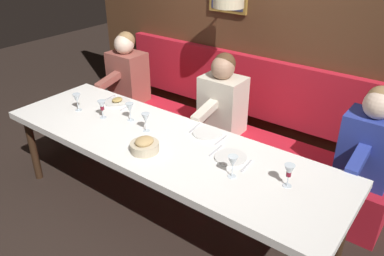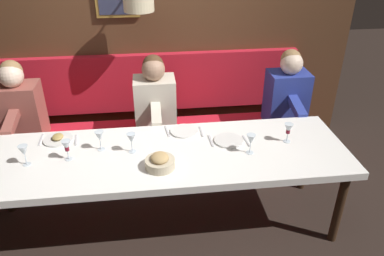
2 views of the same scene
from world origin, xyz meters
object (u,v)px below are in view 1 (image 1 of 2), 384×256
Objects in this scene: diner_middle at (127,70)px; wine_glass_1 at (102,106)px; dining_table at (163,148)px; diner_near at (222,97)px; wine_glass_2 at (233,162)px; wine_glass_0 at (289,171)px; wine_glass_4 at (146,119)px; diner_nearest at (370,139)px; bread_bowl at (145,146)px; wine_glass_5 at (77,99)px; wine_glass_3 at (130,108)px.

wine_glass_1 is (-0.88, -0.59, 0.04)m from diner_middle.
dining_table is at bearing -124.31° from diner_middle.
diner_near is 4.82× the size of wine_glass_2.
wine_glass_4 is at bearing 90.09° from wine_glass_0.
wine_glass_0 and wine_glass_1 have the same top height.
diner_middle is (0.00, 2.62, 0.00)m from diner_nearest.
bread_bowl is at bearing 179.91° from diner_near.
wine_glass_5 is at bearing 92.33° from wine_glass_0.
diner_near is 4.82× the size of wine_glass_5.
wine_glass_0 is at bearing -88.48° from wine_glass_1.
wine_glass_0 and wine_glass_3 have the same top height.
wine_glass_0 is 1.00× the size of wine_glass_1.
bread_bowl is at bearing -139.14° from wine_glass_4.
dining_table is 18.07× the size of wine_glass_4.
wine_glass_1 is 0.75× the size of bread_bowl.
diner_middle reaches higher than bread_bowl.
bread_bowl is at bearing 99.03° from wine_glass_2.
wine_glass_1 and wine_glass_5 have the same top height.
diner_near is 0.86m from wine_glass_4.
wine_glass_5 is at bearing 88.43° from wine_glass_2.
wine_glass_4 is (-0.00, 1.26, 0.00)m from wine_glass_0.
wine_glass_3 is at bearing 76.84° from dining_table.
wine_glass_2 reaches higher than bread_bowl.
dining_table is 0.22m from bread_bowl.
diner_nearest reaches higher than wine_glass_0.
wine_glass_4 is at bearing 165.96° from diner_near.
diner_middle is at bearing 64.11° from wine_glass_2.
bread_bowl is (-1.08, -1.28, -0.03)m from diner_middle.
dining_table is 18.07× the size of wine_glass_1.
wine_glass_2 is (-0.96, 0.64, 0.04)m from diner_nearest.
dining_table is at bearing -101.78° from wine_glass_4.
wine_glass_0 is at bearing -109.69° from diner_middle.
diner_nearest is 1.00× the size of diner_middle.
bread_bowl is at bearing -123.73° from wine_glass_3.
wine_glass_3 is (-0.77, 1.80, 0.04)m from diner_nearest.
diner_near is 1.00× the size of diner_middle.
dining_table is at bearing -179.18° from diner_near.
bread_bowl is (-0.11, 0.71, -0.07)m from wine_glass_2.
diner_nearest is 4.82× the size of wine_glass_3.
diner_near is 1.28m from diner_middle.
wine_glass_2 is 0.75× the size of bread_bowl.
wine_glass_0 reaches higher than dining_table.
wine_glass_1 is at bearing 86.59° from wine_glass_2.
diner_near is 4.82× the size of wine_glass_0.
dining_table is 18.07× the size of wine_glass_3.
wine_glass_5 is (-0.92, -0.29, 0.04)m from diner_middle.
wine_glass_5 is at bearing 132.84° from diner_near.
wine_glass_1 is 1.00× the size of wine_glass_3.
wine_glass_0 is at bearing -128.44° from diner_near.
dining_table is 3.75× the size of diner_near.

